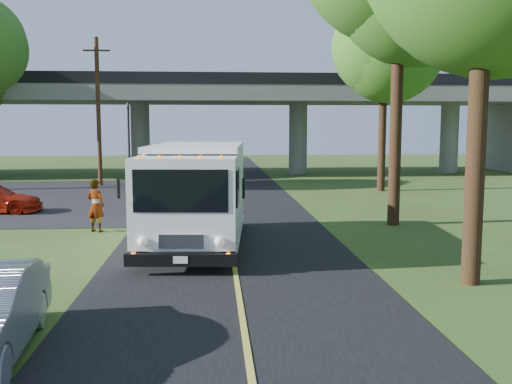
{
  "coord_description": "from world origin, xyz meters",
  "views": [
    {
      "loc": [
        -0.53,
        -11.7,
        3.71
      ],
      "look_at": [
        0.82,
        6.28,
        1.6
      ],
      "focal_mm": 40.0,
      "sensor_mm": 36.0,
      "label": 1
    }
  ],
  "objects": [
    {
      "name": "pedestrian",
      "position": [
        -4.64,
        8.36,
        0.93
      ],
      "size": [
        0.8,
        0.69,
        1.85
      ],
      "primitive_type": "imported",
      "rotation": [
        0.0,
        0.0,
        2.7
      ],
      "color": "gray",
      "rests_on": "ground"
    },
    {
      "name": "lane_line",
      "position": [
        0.0,
        10.0,
        0.03
      ],
      "size": [
        0.12,
        90.0,
        0.01
      ],
      "primitive_type": "cube",
      "color": "gold",
      "rests_on": "road"
    },
    {
      "name": "utility_pole",
      "position": [
        -7.5,
        24.0,
        4.59
      ],
      "size": [
        1.6,
        0.26,
        9.0
      ],
      "color": "#472D19",
      "rests_on": "ground"
    },
    {
      "name": "road",
      "position": [
        0.0,
        10.0,
        0.01
      ],
      "size": [
        7.0,
        90.0,
        0.02
      ],
      "primitive_type": "cube",
      "color": "black",
      "rests_on": "ground"
    },
    {
      "name": "step_van",
      "position": [
        -1.05,
        5.73,
        1.7
      ],
      "size": [
        3.32,
        7.63,
        3.12
      ],
      "rotation": [
        0.0,
        0.0,
        -0.08
      ],
      "color": "white",
      "rests_on": "ground"
    },
    {
      "name": "ground",
      "position": [
        0.0,
        0.0,
        0.0
      ],
      "size": [
        120.0,
        120.0,
        0.0
      ],
      "primitive_type": "plane",
      "color": "#324719",
      "rests_on": "ground"
    },
    {
      "name": "overpass",
      "position": [
        0.0,
        32.0,
        4.56
      ],
      "size": [
        54.0,
        10.0,
        7.3
      ],
      "color": "slate",
      "rests_on": "ground"
    },
    {
      "name": "tree_right_far",
      "position": [
        9.21,
        19.84,
        8.3
      ],
      "size": [
        5.77,
        5.67,
        10.99
      ],
      "color": "#382314",
      "rests_on": "ground"
    },
    {
      "name": "traffic_signal",
      "position": [
        -6.0,
        26.0,
        3.2
      ],
      "size": [
        0.18,
        0.22,
        5.2
      ],
      "color": "black",
      "rests_on": "ground"
    },
    {
      "name": "parking_lot",
      "position": [
        -11.0,
        18.0,
        0.01
      ],
      "size": [
        16.0,
        18.0,
        0.01
      ],
      "primitive_type": "cube",
      "color": "black",
      "rests_on": "ground"
    }
  ]
}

